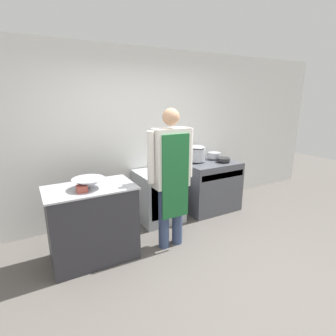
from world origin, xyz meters
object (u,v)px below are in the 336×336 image
at_px(sauce_pot, 214,155).
at_px(fridge_unit, 159,196).
at_px(plastic_tub, 82,189).
at_px(person_cook, 171,171).
at_px(mixing_bowl, 89,183).
at_px(saute_pan, 223,159).
at_px(stock_pot, 196,153).
at_px(stove, 209,185).

bearing_deg(sauce_pot, fridge_unit, -176.16).
bearing_deg(plastic_tub, person_cook, -5.20).
relative_size(person_cook, mixing_bowl, 4.95).
xyz_separation_m(saute_pan, sauce_pot, (0.00, 0.25, 0.03)).
height_order(fridge_unit, mixing_bowl, mixing_bowl).
bearing_deg(fridge_unit, plastic_tub, -152.33).
relative_size(person_cook, saute_pan, 7.95).
xyz_separation_m(mixing_bowl, stock_pot, (1.99, 0.69, 0.03)).
relative_size(stove, mixing_bowl, 2.55).
distance_m(person_cook, saute_pan, 1.53).
distance_m(stock_pot, saute_pan, 0.48).
height_order(stove, fridge_unit, stove).
bearing_deg(fridge_unit, person_cook, -105.52).
relative_size(stock_pot, saute_pan, 1.34).
height_order(saute_pan, sauce_pot, sauce_pot).
relative_size(stove, sauce_pot, 4.26).
bearing_deg(person_cook, stove, 31.35).
bearing_deg(person_cook, mixing_bowl, 170.22).
bearing_deg(sauce_pot, stock_pot, 180.00).
bearing_deg(fridge_unit, sauce_pot, 3.84).
bearing_deg(person_cook, plastic_tub, 174.80).
height_order(mixing_bowl, saute_pan, mixing_bowl).
xyz_separation_m(person_cook, stock_pot, (0.99, 0.86, -0.03)).
xyz_separation_m(fridge_unit, saute_pan, (1.18, -0.17, 0.51)).
height_order(mixing_bowl, stock_pot, stock_pot).
xyz_separation_m(stove, saute_pan, (0.19, -0.12, 0.48)).
xyz_separation_m(fridge_unit, mixing_bowl, (-1.21, -0.61, 0.59)).
bearing_deg(stock_pot, person_cook, -139.10).
bearing_deg(stove, person_cook, -148.65).
xyz_separation_m(stock_pot, sauce_pot, (0.40, 0.00, -0.08)).
distance_m(fridge_unit, mixing_bowl, 1.48).
height_order(stove, stock_pot, stock_pot).
relative_size(fridge_unit, mixing_bowl, 2.19).
bearing_deg(stove, mixing_bowl, -165.62).
relative_size(stove, stock_pot, 3.05).
xyz_separation_m(plastic_tub, sauce_pot, (2.48, 0.76, -0.03)).
bearing_deg(fridge_unit, stove, -2.73).
relative_size(mixing_bowl, sauce_pot, 1.67).
distance_m(plastic_tub, saute_pan, 2.54).
xyz_separation_m(mixing_bowl, sauce_pot, (2.39, 0.69, -0.06)).
relative_size(fridge_unit, plastic_tub, 7.24).
distance_m(person_cook, mixing_bowl, 1.01).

